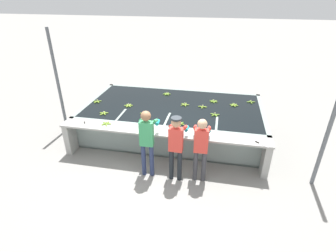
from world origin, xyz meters
name	(u,v)px	position (x,y,z in m)	size (l,w,h in m)	color
ground_plane	(160,167)	(0.00, 0.00, 0.00)	(80.00, 80.00, 0.00)	gray
wash_tank	(173,119)	(0.00, 1.93, 0.46)	(5.41, 2.98, 0.93)	gray
work_ledge	(161,140)	(0.00, 0.23, 0.68)	(5.41, 0.45, 0.93)	#9E9E99
worker_0	(147,137)	(-0.21, -0.33, 1.05)	(0.42, 0.72, 1.74)	navy
worker_1	(176,143)	(0.48, -0.36, 1.01)	(0.42, 0.72, 1.66)	#1E2328
worker_2	(201,145)	(1.04, -0.27, 0.98)	(0.42, 0.72, 1.63)	#38383D
banana_bunch_floating_0	(215,115)	(1.28, 1.47, 0.95)	(0.28, 0.27, 0.08)	#75A333
banana_bunch_floating_1	(180,124)	(0.39, 0.72, 0.95)	(0.28, 0.28, 0.08)	#7FAD33
banana_bunch_floating_2	(167,94)	(-0.40, 2.81, 0.95)	(0.28, 0.28, 0.08)	#7FAD33
banana_bunch_floating_3	(129,105)	(-1.35, 1.61, 0.95)	(0.28, 0.28, 0.08)	#93BC3D
banana_bunch_floating_4	(97,101)	(-2.43, 1.71, 0.95)	(0.27, 0.28, 0.08)	#8CB738
banana_bunch_floating_5	(104,113)	(-1.86, 0.92, 0.95)	(0.27, 0.27, 0.08)	#8CB738
banana_bunch_floating_6	(214,101)	(1.20, 2.47, 0.95)	(0.28, 0.28, 0.08)	#7FAD33
banana_bunch_floating_7	(145,113)	(-0.70, 1.14, 0.95)	(0.26, 0.28, 0.08)	#8CB738
banana_bunch_floating_8	(185,105)	(0.33, 2.02, 0.95)	(0.27, 0.28, 0.08)	#93BC3D
banana_bunch_floating_9	(234,105)	(1.83, 2.29, 0.95)	(0.28, 0.28, 0.08)	#8CB738
banana_bunch_floating_10	(251,102)	(2.36, 2.66, 0.95)	(0.28, 0.28, 0.08)	#75A333
banana_bunch_floating_11	(202,107)	(0.89, 1.97, 0.95)	(0.28, 0.28, 0.08)	#8CB738
banana_bunch_ledge_0	(106,124)	(-1.52, 0.32, 0.95)	(0.27, 0.27, 0.08)	#7FAD33
knife_0	(85,124)	(-2.08, 0.22, 0.94)	(0.24, 0.29, 0.02)	silver
knife_1	(260,143)	(2.38, 0.11, 0.94)	(0.29, 0.24, 0.02)	silver
support_post_left	(58,83)	(-3.45, 1.36, 1.60)	(0.09, 0.09, 3.20)	slate
support_post_right	(331,124)	(3.71, 0.10, 1.60)	(0.09, 0.09, 3.20)	slate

